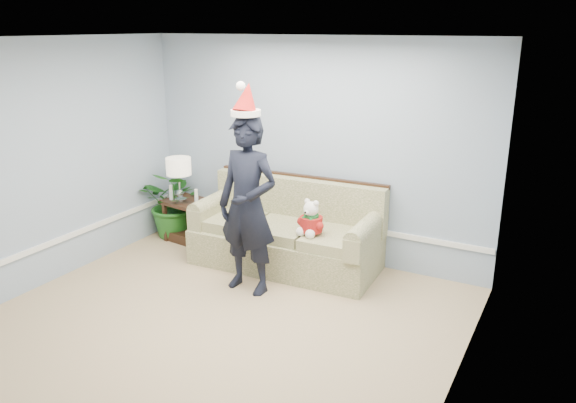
% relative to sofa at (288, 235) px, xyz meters
% --- Properties ---
extents(room_shell, '(4.54, 5.04, 2.74)m').
position_rel_sofa_xyz_m(room_shell, '(0.09, -2.04, 0.98)').
color(room_shell, tan).
rests_on(room_shell, ground).
extents(wainscot_trim, '(4.49, 4.99, 0.06)m').
position_rel_sofa_xyz_m(wainscot_trim, '(-1.09, -0.86, 0.08)').
color(wainscot_trim, white).
rests_on(wainscot_trim, room_shell).
extents(sofa, '(2.27, 1.05, 1.04)m').
position_rel_sofa_xyz_m(sofa, '(0.00, 0.00, 0.00)').
color(sofa, '#54632F').
rests_on(sofa, room_shell).
extents(side_table, '(0.65, 0.57, 0.56)m').
position_rel_sofa_xyz_m(side_table, '(-1.58, 0.08, -0.15)').
color(side_table, '#371E14').
rests_on(side_table, room_shell).
extents(table_lamp, '(0.33, 0.33, 0.59)m').
position_rel_sofa_xyz_m(table_lamp, '(-1.64, 0.02, 0.64)').
color(table_lamp, silver).
rests_on(table_lamp, side_table).
extents(candle_pair, '(0.47, 0.05, 0.20)m').
position_rel_sofa_xyz_m(candle_pair, '(-1.57, -0.00, 0.29)').
color(candle_pair, silver).
rests_on(candle_pair, side_table).
extents(houseplant, '(0.88, 0.77, 0.96)m').
position_rel_sofa_xyz_m(houseplant, '(-1.81, 0.11, 0.11)').
color(houseplant, '#1D5D1B').
rests_on(houseplant, room_shell).
extents(man, '(0.73, 0.50, 1.94)m').
position_rel_sofa_xyz_m(man, '(-0.05, -0.80, 0.60)').
color(man, black).
rests_on(man, room_shell).
extents(santa_hat, '(0.32, 0.36, 0.36)m').
position_rel_sofa_xyz_m(santa_hat, '(-0.05, -0.78, 1.71)').
color(santa_hat, white).
rests_on(santa_hat, man).
extents(teddy_bear, '(0.30, 0.31, 0.42)m').
position_rel_sofa_xyz_m(teddy_bear, '(0.43, -0.25, 0.33)').
color(teddy_bear, white).
rests_on(teddy_bear, sofa).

